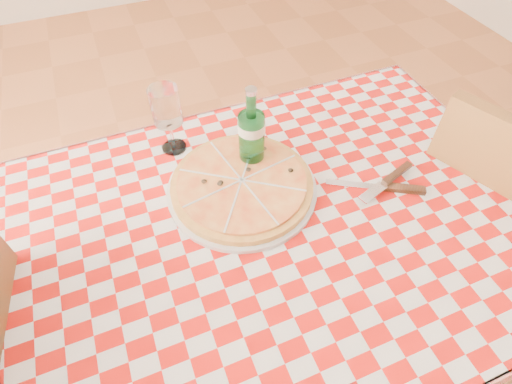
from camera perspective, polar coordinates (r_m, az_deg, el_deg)
dining_table at (r=1.00m, az=2.37°, el=-8.02°), size 1.20×0.80×0.75m
tablecloth at (r=0.92m, az=2.56°, el=-4.87°), size 1.30×0.90×0.01m
chair_near at (r=1.38m, az=30.18°, el=-3.62°), size 0.55×0.55×0.94m
pizza_plate at (r=0.96m, az=-2.03°, el=1.15°), size 0.43×0.43×0.05m
water_bottle at (r=0.96m, az=-0.65°, el=8.71°), size 0.08×0.08×0.24m
wine_glass at (r=1.05m, az=-12.37°, el=9.94°), size 0.08×0.08×0.19m
cutlery at (r=1.02m, az=17.76°, el=1.01°), size 0.26×0.22×0.03m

